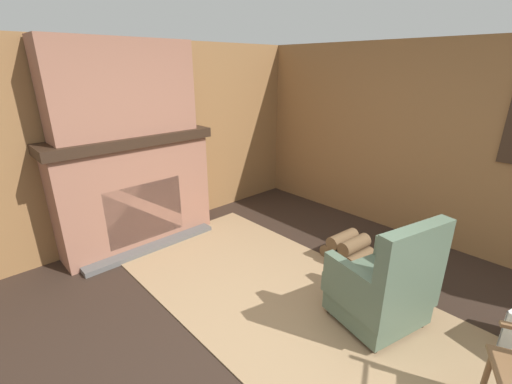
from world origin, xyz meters
The scene contains 11 objects.
ground_plane centered at (0.00, 0.00, 0.00)m, with size 14.00×14.00×0.00m, color #2D2119.
wood_panel_wall_left centered at (-2.68, 0.00, 1.19)m, with size 0.06×5.91×2.38m.
wood_panel_wall_back centered at (0.03, 2.68, 1.20)m, with size 5.91×0.09×2.38m.
fireplace_hearth centered at (-2.43, 0.00, 0.67)m, with size 0.64×1.89×1.35m.
chimney_breast centered at (-2.44, 0.00, 1.85)m, with size 0.38×1.57×1.01m.
area_rug centered at (-0.31, 0.47, 0.01)m, with size 4.00×1.81×0.01m.
armchair centered at (0.34, 0.81, 0.36)m, with size 0.79×0.83×1.02m.
firewood_stack centered at (-0.43, 1.52, 0.13)m, with size 0.52×0.44×0.30m.
oil_lamp_vase centered at (-2.48, -0.54, 1.44)m, with size 0.11×0.11×0.26m.
storage_case centered at (-2.48, 0.52, 1.41)m, with size 0.15×0.23×0.12m.
decorative_plate_on_mantel centered at (-2.50, -0.07, 1.47)m, with size 0.06×0.24×0.24m.
Camera 1 is at (1.35, -1.57, 2.09)m, focal length 24.00 mm.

